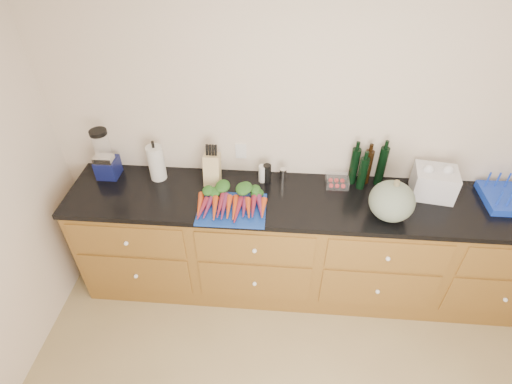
# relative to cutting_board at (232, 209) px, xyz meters

# --- Properties ---
(wall_back) EXTENTS (4.10, 0.05, 2.60)m
(wall_back) POSITION_rel_cutting_board_xyz_m (0.62, 0.48, 0.35)
(wall_back) COLOR beige
(wall_back) RESTS_ON ground
(cabinets) EXTENTS (3.60, 0.64, 0.90)m
(cabinets) POSITION_rel_cutting_board_xyz_m (0.62, 0.16, -0.50)
(cabinets) COLOR brown
(cabinets) RESTS_ON ground
(countertop) EXTENTS (3.64, 0.62, 0.04)m
(countertop) POSITION_rel_cutting_board_xyz_m (0.62, 0.16, -0.03)
(countertop) COLOR black
(countertop) RESTS_ON cabinets
(cutting_board) EXTENTS (0.47, 0.35, 0.01)m
(cutting_board) POSITION_rel_cutting_board_xyz_m (0.00, 0.00, 0.00)
(cutting_board) COLOR #133697
(cutting_board) RESTS_ON countertop
(carrots) EXTENTS (0.49, 0.33, 0.06)m
(carrots) POSITION_rel_cutting_board_xyz_m (0.00, 0.04, 0.03)
(carrots) COLOR #C54217
(carrots) RESTS_ON cutting_board
(squash) EXTENTS (0.29, 0.29, 0.27)m
(squash) POSITION_rel_cutting_board_xyz_m (1.05, 0.02, 0.13)
(squash) COLOR #566656
(squash) RESTS_ON countertop
(blender_appliance) EXTENTS (0.15, 0.15, 0.39)m
(blender_appliance) POSITION_rel_cutting_board_xyz_m (-0.97, 0.32, 0.17)
(blender_appliance) COLOR #0F154A
(blender_appliance) RESTS_ON countertop
(paper_towel) EXTENTS (0.12, 0.12, 0.27)m
(paper_towel) POSITION_rel_cutting_board_xyz_m (-0.59, 0.32, 0.13)
(paper_towel) COLOR silver
(paper_towel) RESTS_ON countertop
(knife_block) EXTENTS (0.11, 0.11, 0.23)m
(knife_block) POSITION_rel_cutting_board_xyz_m (-0.18, 0.30, 0.11)
(knife_block) COLOR tan
(knife_block) RESTS_ON countertop
(grinder_salt) EXTENTS (0.06, 0.06, 0.14)m
(grinder_salt) POSITION_rel_cutting_board_xyz_m (0.19, 0.34, 0.06)
(grinder_salt) COLOR silver
(grinder_salt) RESTS_ON countertop
(grinder_pepper) EXTENTS (0.06, 0.06, 0.15)m
(grinder_pepper) POSITION_rel_cutting_board_xyz_m (0.22, 0.34, 0.07)
(grinder_pepper) COLOR black
(grinder_pepper) RESTS_ON countertop
(canister_chrome) EXTENTS (0.05, 0.05, 0.12)m
(canister_chrome) POSITION_rel_cutting_board_xyz_m (0.34, 0.34, 0.05)
(canister_chrome) COLOR silver
(canister_chrome) RESTS_ON countertop
(tomato_box) EXTENTS (0.16, 0.13, 0.08)m
(tomato_box) POSITION_rel_cutting_board_xyz_m (0.73, 0.33, 0.03)
(tomato_box) COLOR white
(tomato_box) RESTS_ON countertop
(bottles) EXTENTS (0.26, 0.13, 0.31)m
(bottles) POSITION_rel_cutting_board_xyz_m (0.93, 0.37, 0.13)
(bottles) COLOR black
(bottles) RESTS_ON countertop
(grocery_bag) EXTENTS (0.31, 0.26, 0.21)m
(grocery_bag) POSITION_rel_cutting_board_xyz_m (1.39, 0.28, 0.10)
(grocery_bag) COLOR white
(grocery_bag) RESTS_ON countertop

